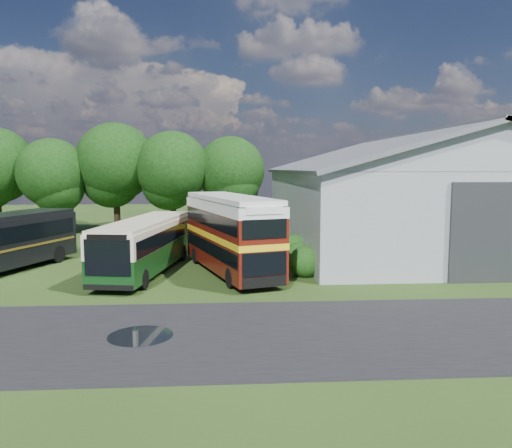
{
  "coord_description": "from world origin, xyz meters",
  "views": [
    {
      "loc": [
        1.34,
        -19.57,
        5.67
      ],
      "look_at": [
        3.15,
        8.0,
        2.57
      ],
      "focal_mm": 35.0,
      "sensor_mm": 36.0,
      "label": 1
    }
  ],
  "objects": [
    {
      "name": "ground",
      "position": [
        0.0,
        0.0,
        0.0
      ],
      "size": [
        120.0,
        120.0,
        0.0
      ],
      "primitive_type": "plane",
      "color": "#1E3310",
      "rests_on": "ground"
    },
    {
      "name": "asphalt_road",
      "position": [
        3.0,
        -3.0,
        0.0
      ],
      "size": [
        60.0,
        8.0,
        0.02
      ],
      "primitive_type": "cube",
      "color": "black",
      "rests_on": "ground"
    },
    {
      "name": "puddle",
      "position": [
        -1.5,
        -3.0,
        0.0
      ],
      "size": [
        2.2,
        2.2,
        0.01
      ],
      "primitive_type": "cylinder",
      "color": "black",
      "rests_on": "ground"
    },
    {
      "name": "storage_shed",
      "position": [
        15.0,
        15.98,
        4.17
      ],
      "size": [
        18.8,
        24.8,
        8.15
      ],
      "color": "gray",
      "rests_on": "ground"
    },
    {
      "name": "tree_left_b",
      "position": [
        -13.0,
        23.5,
        5.25
      ],
      "size": [
        5.78,
        5.78,
        8.16
      ],
      "color": "black",
      "rests_on": "ground"
    },
    {
      "name": "tree_mid",
      "position": [
        -8.0,
        24.8,
        6.18
      ],
      "size": [
        6.8,
        6.8,
        9.6
      ],
      "color": "black",
      "rests_on": "ground"
    },
    {
      "name": "tree_right_a",
      "position": [
        -3.0,
        23.8,
        5.69
      ],
      "size": [
        6.26,
        6.26,
        8.83
      ],
      "color": "black",
      "rests_on": "ground"
    },
    {
      "name": "tree_right_b",
      "position": [
        2.0,
        24.6,
        5.44
      ],
      "size": [
        5.98,
        5.98,
        8.45
      ],
      "color": "black",
      "rests_on": "ground"
    },
    {
      "name": "shrub_front",
      "position": [
        5.6,
        6.0,
        0.0
      ],
      "size": [
        1.7,
        1.7,
        1.7
      ],
      "primitive_type": "sphere",
      "color": "#194714",
      "rests_on": "ground"
    },
    {
      "name": "shrub_mid",
      "position": [
        5.6,
        8.0,
        0.0
      ],
      "size": [
        1.6,
        1.6,
        1.6
      ],
      "primitive_type": "sphere",
      "color": "#194714",
      "rests_on": "ground"
    },
    {
      "name": "shrub_back",
      "position": [
        5.6,
        10.0,
        0.0
      ],
      "size": [
        1.8,
        1.8,
        1.8
      ],
      "primitive_type": "sphere",
      "color": "#194714",
      "rests_on": "ground"
    },
    {
      "name": "bus_green_single",
      "position": [
        -2.88,
        7.52,
        1.55
      ],
      "size": [
        4.17,
        10.81,
        2.91
      ],
      "rotation": [
        0.0,
        0.0,
        -0.17
      ],
      "color": "black",
      "rests_on": "ground"
    },
    {
      "name": "bus_maroon_double",
      "position": [
        1.72,
        7.12,
        2.1
      ],
      "size": [
        5.3,
        10.06,
        4.2
      ],
      "rotation": [
        0.0,
        0.0,
        0.3
      ],
      "color": "black",
      "rests_on": "ground"
    }
  ]
}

